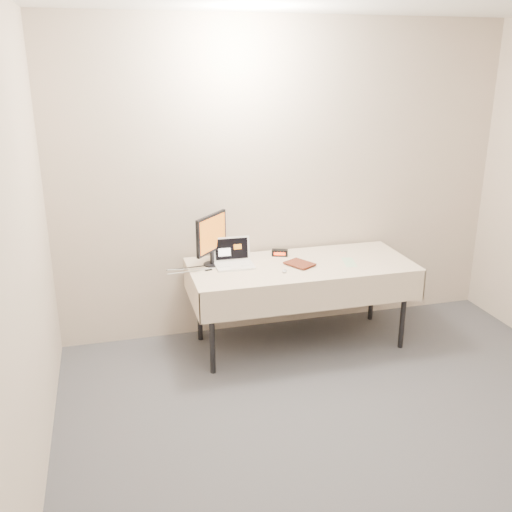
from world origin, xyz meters
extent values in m
plane|color=#3C3C40|center=(0.00, 0.00, 0.00)|extent=(5.00, 5.00, 0.00)
cube|color=beige|center=(0.00, 2.50, 1.35)|extent=(4.00, 0.10, 2.70)
cylinder|color=black|center=(-0.82, 1.75, 0.34)|extent=(0.04, 0.04, 0.69)
cylinder|color=black|center=(0.82, 1.75, 0.34)|extent=(0.04, 0.04, 0.69)
cylinder|color=black|center=(-0.82, 2.34, 0.34)|extent=(0.04, 0.04, 0.69)
cylinder|color=black|center=(0.82, 2.34, 0.34)|extent=(0.04, 0.04, 0.69)
cube|color=gray|center=(0.00, 2.04, 0.71)|extent=(1.80, 0.75, 0.04)
cube|color=beige|center=(0.00, 2.04, 0.73)|extent=(1.86, 0.81, 0.01)
cube|color=beige|center=(0.00, 1.64, 0.60)|extent=(1.86, 0.01, 0.25)
cube|color=beige|center=(0.00, 2.45, 0.60)|extent=(1.86, 0.01, 0.25)
cube|color=beige|center=(-0.93, 2.04, 0.60)|extent=(0.01, 0.81, 0.25)
cube|color=beige|center=(0.93, 2.04, 0.60)|extent=(0.01, 0.81, 0.25)
cube|color=white|center=(-0.55, 2.11, 0.75)|extent=(0.32, 0.22, 0.02)
cube|color=white|center=(-0.55, 2.24, 0.85)|extent=(0.31, 0.05, 0.20)
cube|color=black|center=(-0.55, 2.24, 0.85)|extent=(0.27, 0.04, 0.17)
cylinder|color=black|center=(-0.72, 2.21, 0.74)|extent=(0.21, 0.21, 0.01)
cube|color=black|center=(-0.72, 2.21, 0.80)|extent=(0.04, 0.04, 0.10)
cube|color=black|center=(-0.72, 2.21, 1.01)|extent=(0.30, 0.33, 0.31)
cube|color=orange|center=(-0.72, 2.21, 1.01)|extent=(0.26, 0.28, 0.27)
imported|color=maroon|center=(-0.10, 1.97, 0.85)|extent=(0.16, 0.10, 0.23)
cube|color=black|center=(-0.11, 2.28, 0.77)|extent=(0.15, 0.10, 0.06)
cube|color=#FF370C|center=(-0.12, 2.26, 0.77)|extent=(0.09, 0.04, 0.03)
ellipsoid|color=silver|center=(-0.19, 1.89, 0.75)|extent=(0.06, 0.08, 0.02)
cube|color=#ABD4A9|center=(0.40, 1.97, 0.74)|extent=(0.14, 0.25, 0.00)
cube|color=black|center=(-0.78, 2.08, 0.74)|extent=(0.06, 0.03, 0.01)
camera|label=1|loc=(-1.52, -2.18, 2.33)|focal=40.00mm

